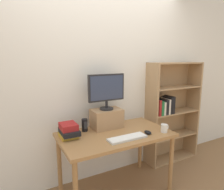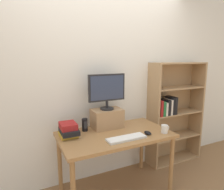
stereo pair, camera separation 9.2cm
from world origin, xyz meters
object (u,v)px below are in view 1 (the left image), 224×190
Objects in this scene: book_stack at (69,131)px; desk_speaker at (85,125)px; bookshelf_unit at (170,111)px; computer_monitor at (107,90)px; riser_box at (107,118)px; computer_mouse at (148,132)px; desk at (115,140)px; coffee_mug at (164,128)px; keyboard at (127,138)px.

book_stack reaches higher than desk_speaker.
bookshelf_unit reaches higher than computer_monitor.
riser_box is 0.53m from computer_mouse.
desk is 3.44× the size of riser_box.
desk is 0.30m from riser_box.
book_stack is at bearing 163.93° from desk.
desk_speaker is (-0.29, 0.23, 0.16)m from desk.
desk is at bearing -38.41° from desk_speaker.
book_stack is 2.41× the size of coffee_mug.
computer_monitor is at bearing 93.96° from keyboard.
computer_monitor is (0.00, -0.00, 0.36)m from riser_box.
computer_monitor reaches higher than desk.
computer_monitor is 0.70m from computer_mouse.
bookshelf_unit reaches higher than desk_speaker.
book_stack is (-0.51, -0.08, -0.04)m from riser_box.
desk_speaker is at bearing 150.15° from coffee_mug.
computer_mouse reaches higher than desk.
keyboard is (0.03, -0.43, -0.47)m from computer_monitor.
coffee_mug is at bearing -41.69° from riser_box.
desk_speaker reaches higher than keyboard.
computer_mouse is 0.21m from coffee_mug.
riser_box is 3.57× the size of computer_mouse.
bookshelf_unit is at bearing 31.33° from computer_mouse.
riser_box is at bearing 138.31° from coffee_mug.
coffee_mug reaches higher than keyboard.
bookshelf_unit is 1.23m from computer_monitor.
computer_monitor is 0.50m from desk_speaker.
coffee_mug is (0.52, -0.24, 0.13)m from desk.
keyboard is 2.92× the size of desk_speaker.
desk is 2.73× the size of computer_monitor.
desk is 1.20m from bookshelf_unit.
bookshelf_unit reaches higher than desk.
riser_box is 2.47× the size of desk_speaker.
coffee_mug is at bearing -13.01° from computer_mouse.
computer_monitor is 4.35× the size of coffee_mug.
coffee_mug is at bearing -41.60° from computer_monitor.
keyboard is at bearing -177.38° from computer_mouse.
bookshelf_unit is 5.97× the size of book_stack.
desk is 11.90× the size of coffee_mug.
riser_box reaches higher than desk.
riser_box reaches higher than coffee_mug.
coffee_mug is (0.52, -0.46, -0.07)m from riser_box.
computer_monitor reaches higher than desk_speaker.
desk is 4.95× the size of book_stack.
desk_speaker reaches higher than desk.
computer_mouse is at bearing -148.67° from bookshelf_unit.
riser_box is at bearing 9.01° from book_stack.
bookshelf_unit is 14.82× the size of computer_mouse.
computer_mouse is 0.74m from desk_speaker.
desk_speaker is (-0.81, 0.47, 0.03)m from coffee_mug.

